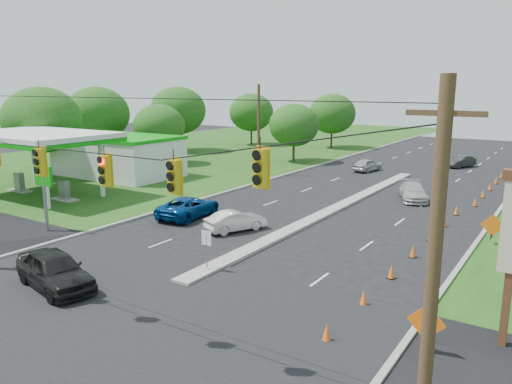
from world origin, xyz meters
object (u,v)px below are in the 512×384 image
Objects in this scene: black_sedan at (55,270)px; white_sedan at (236,221)px; gas_station at (106,152)px; blue_pickup at (189,207)px.

white_sedan is (1.47, 11.69, -0.21)m from black_sedan.
white_sedan is at bearing 5.43° from black_sedan.
black_sedan is 1.28× the size of white_sedan.
gas_station is 4.00× the size of black_sedan.
gas_station reaches higher than white_sedan.
gas_station is 17.57m from blue_pickup.
black_sedan reaches higher than white_sedan.
gas_station is 3.82× the size of blue_pickup.
blue_pickup is (-3.16, 12.68, -0.12)m from black_sedan.
black_sedan is at bearing -45.27° from gas_station.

